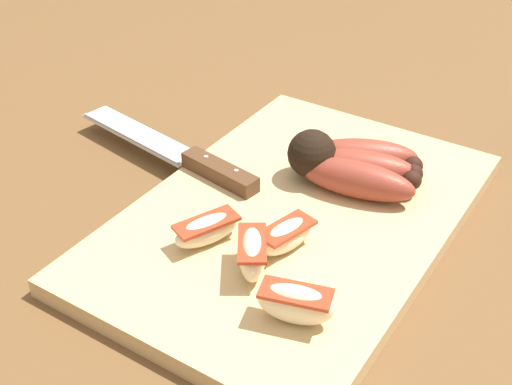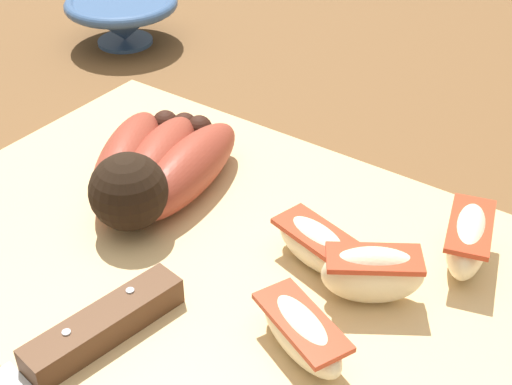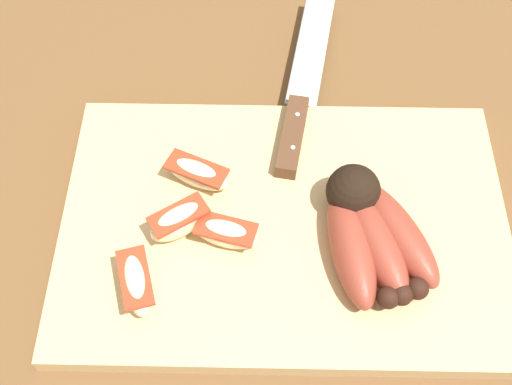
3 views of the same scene
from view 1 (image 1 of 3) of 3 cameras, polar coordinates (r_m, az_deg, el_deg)
The scene contains 8 objects.
ground_plane at distance 0.73m, azimuth 2.33°, elevation -2.10°, with size 6.00×6.00×0.00m, color brown.
cutting_board at distance 0.71m, azimuth 3.15°, elevation -2.22°, with size 0.45×0.30×0.02m, color tan.
banana_bunch at distance 0.75m, azimuth 7.91°, elevation 2.32°, with size 0.12×0.15×0.06m.
chefs_knife at distance 0.78m, azimuth -5.51°, elevation 2.91°, with size 0.07×0.28×0.02m.
apple_wedge_near at distance 0.65m, azimuth 2.56°, elevation -3.62°, with size 0.07×0.04×0.03m.
apple_wedge_middle at distance 0.62m, azimuth -0.32°, elevation -5.12°, with size 0.06×0.05×0.04m.
apple_wedge_far at distance 0.57m, azimuth 3.31°, elevation -9.24°, with size 0.04×0.07×0.04m.
apple_wedge_extra at distance 0.66m, azimuth -4.13°, elevation -3.10°, with size 0.07×0.05×0.03m.
Camera 1 is at (-0.51, -0.29, 0.44)m, focal length 47.86 mm.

